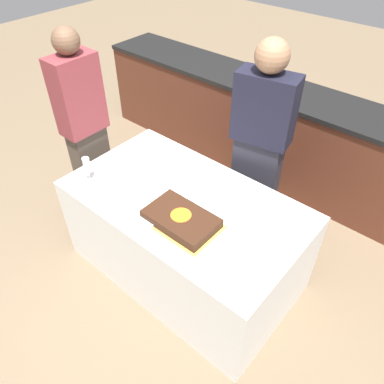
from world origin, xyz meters
name	(u,v)px	position (x,y,z in m)	size (l,w,h in m)	color
ground_plane	(186,268)	(0.00, 0.00, 0.00)	(14.00, 14.00, 0.00)	#7A664C
back_counter	(291,139)	(0.00, 1.55, 0.46)	(4.40, 0.58, 0.92)	#5B2D1E
dining_table	(185,236)	(0.00, 0.00, 0.37)	(1.65, 0.95, 0.74)	white
cake	(181,219)	(0.13, -0.18, 0.77)	(0.49, 0.32, 0.07)	gold
plate_stack	(160,171)	(-0.32, 0.09, 0.77)	(0.21, 0.21, 0.05)	white
wine_glass	(87,166)	(-0.66, -0.28, 0.86)	(0.07, 0.07, 0.18)	white
side_plate_near_cake	(204,196)	(0.08, 0.10, 0.74)	(0.19, 0.19, 0.00)	white
utensil_pile	(142,224)	(-0.04, -0.36, 0.75)	(0.14, 0.11, 0.02)	white
person_cutting_cake	(259,147)	(0.13, 0.69, 0.86)	(0.45, 0.27, 1.66)	#282833
person_seated_left	(85,131)	(-1.04, 0.00, 0.86)	(0.20, 0.34, 1.65)	#4C4238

